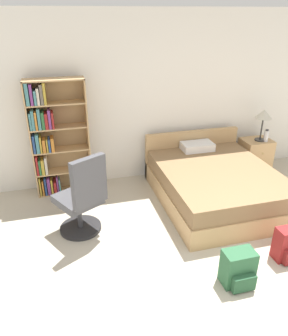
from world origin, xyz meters
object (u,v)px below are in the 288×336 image
table_lamp (264,116)px  backpack_red (288,245)px  office_chair (82,199)px  water_bottle (266,136)px  backpack_green (238,269)px  nightstand (255,155)px  bookshelf (52,138)px  bed (214,183)px

table_lamp → backpack_red: (-0.93, -2.10, -0.81)m
backpack_red → office_chair: bearing=153.4°
table_lamp → backpack_red: table_lamp is taller
water_bottle → backpack_green: water_bottle is taller
nightstand → office_chair: bearing=-160.9°
water_bottle → bookshelf: bearing=176.5°
bed → office_chair: bearing=-169.9°
nightstand → water_bottle: size_ratio=2.72×
nightstand → bed: bearing=-147.5°
backpack_red → backpack_green: backpack_red is taller
nightstand → table_lamp: bearing=-53.7°
bookshelf → office_chair: (0.29, -1.17, -0.39)m
office_chair → table_lamp: bearing=18.4°
bed → nightstand: 1.33m
backpack_red → bookshelf: bearing=137.3°
nightstand → water_bottle: 0.40m
table_lamp → backpack_red: 2.44m
office_chair → table_lamp: table_lamp is taller
office_chair → backpack_red: size_ratio=2.77×
nightstand → bookshelf: bearing=178.1°
water_bottle → backpack_green: bearing=-127.7°
bookshelf → nightstand: size_ratio=3.04×
bed → backpack_green: bearing=-107.7°
bookshelf → backpack_red: size_ratio=4.37×
bed → backpack_red: 1.44m
bed → bookshelf: bearing=159.6°
bed → nightstand: bearing=32.5°
office_chair → backpack_green: (1.42, -1.27, -0.30)m
bookshelf → backpack_green: 3.05m
bookshelf → backpack_red: 3.39m
office_chair → backpack_green: size_ratio=2.83×
nightstand → backpack_green: size_ratio=1.47×
office_chair → nightstand: (3.05, 1.06, -0.20)m
office_chair → backpack_red: office_chair is taller
office_chair → bookshelf: bearing=103.8°
bed → water_bottle: water_bottle is taller
office_chair → backpack_green: office_chair is taller
bookshelf → office_chair: bookshelf is taller
bookshelf → table_lamp: 3.37m
backpack_red → backpack_green: size_ratio=1.02×
bookshelf → table_lamp: (3.36, -0.14, 0.12)m
nightstand → backpack_red: size_ratio=1.44×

